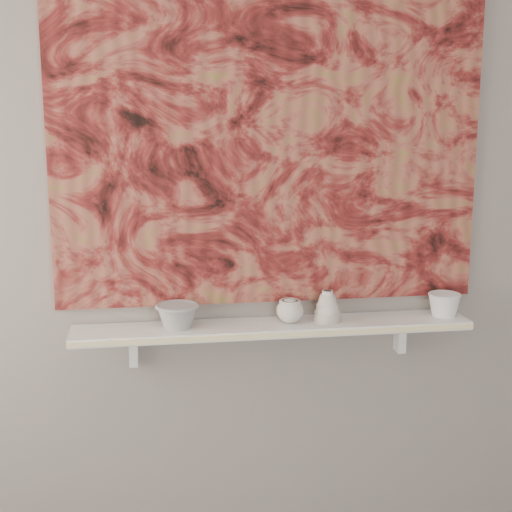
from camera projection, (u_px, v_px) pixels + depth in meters
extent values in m
plane|color=gray|center=(269.00, 201.00, 2.51)|extent=(3.60, 0.00, 3.60)
cube|color=white|center=(274.00, 327.00, 2.50)|extent=(1.40, 0.18, 0.03)
cube|color=#F5E4A3|center=(278.00, 335.00, 2.41)|extent=(1.40, 0.01, 0.02)
cube|color=white|center=(133.00, 349.00, 2.51)|extent=(0.03, 0.06, 0.12)
cube|color=white|center=(400.00, 336.00, 2.65)|extent=(0.03, 0.06, 0.12)
cube|color=maroon|center=(270.00, 147.00, 2.46)|extent=(1.50, 0.02, 1.10)
cube|color=black|center=(393.00, 232.00, 2.57)|extent=(0.09, 0.00, 0.08)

